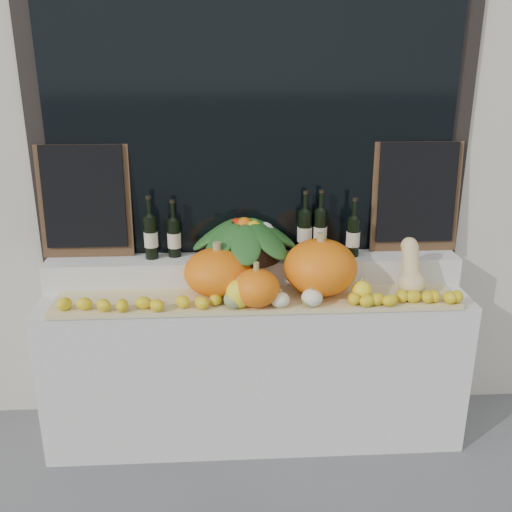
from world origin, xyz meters
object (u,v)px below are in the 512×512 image
pumpkin_right (320,267)px  produce_bowl (245,238)px  wine_bottle_tall (305,232)px  pumpkin_left (218,272)px  butternut_squash (411,272)px

pumpkin_right → produce_bowl: (-0.39, 0.22, 0.10)m
wine_bottle_tall → pumpkin_right: bearing=-79.6°
pumpkin_left → butternut_squash: bearing=-2.4°
pumpkin_right → butternut_squash: (0.48, -0.03, -0.03)m
butternut_squash → wine_bottle_tall: size_ratio=0.81×
pumpkin_right → butternut_squash: pumpkin_right is taller
wine_bottle_tall → produce_bowl: bearing=-171.5°
butternut_squash → produce_bowl: size_ratio=0.47×
butternut_squash → pumpkin_left: bearing=177.6°
produce_bowl → wine_bottle_tall: size_ratio=1.71×
pumpkin_left → wine_bottle_tall: size_ratio=0.98×
pumpkin_right → produce_bowl: produce_bowl is taller
pumpkin_right → butternut_squash: 0.48m
pumpkin_right → wine_bottle_tall: 0.29m
pumpkin_left → produce_bowl: (0.15, 0.20, 0.12)m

